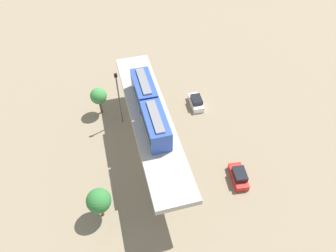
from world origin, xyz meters
TOP-DOWN VIEW (x-y plane):
  - ground_plane at (0.00, 0.00)m, footprint 120.00×120.00m
  - viaduct at (0.00, 0.00)m, footprint 5.20×28.00m
  - train at (0.00, -0.05)m, footprint 2.64×13.55m
  - parked_car_red at (-10.34, 8.39)m, footprint 2.27×4.38m
  - parked_car_white at (-9.41, -7.44)m, footprint 2.00×4.28m
  - tree_near_viaduct at (6.42, -9.82)m, footprint 2.65×2.65m
  - tree_mid_lot at (8.46, 8.96)m, footprint 3.03×3.03m
  - signal_post at (3.40, -6.82)m, footprint 0.44×0.28m

SIDE VIEW (x-z plane):
  - ground_plane at x=0.00m, z-range 0.00..0.00m
  - parked_car_red at x=-10.34m, z-range -0.14..1.62m
  - parked_car_white at x=-9.41m, z-range -0.14..1.62m
  - tree_mid_lot at x=8.46m, z-range 0.96..5.96m
  - tree_near_viaduct at x=6.42m, z-range 1.12..6.10m
  - signal_post at x=3.40m, z-range 0.52..10.22m
  - viaduct at x=0.00m, z-range 1.84..8.94m
  - train at x=0.00m, z-range 7.01..10.25m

